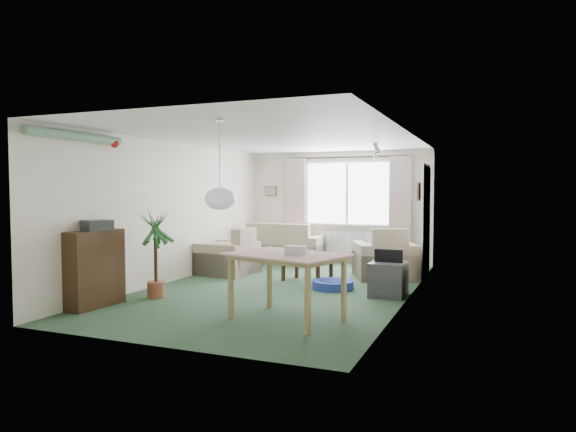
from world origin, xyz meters
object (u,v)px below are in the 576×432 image
at_px(armchair_corner, 385,252).
at_px(houseplant, 156,254).
at_px(tv_cube, 388,279).
at_px(coffee_table, 307,271).
at_px(dining_table, 287,288).
at_px(bookshelf, 95,269).
at_px(armchair_left, 228,251).
at_px(pet_bed, 333,285).
at_px(sofa, 283,243).

height_order(armchair_corner, houseplant, houseplant).
bearing_deg(houseplant, tv_cube, 23.97).
height_order(coffee_table, dining_table, dining_table).
xyz_separation_m(coffee_table, bookshelf, (-2.02, -2.84, 0.33)).
bearing_deg(bookshelf, houseplant, 65.99).
bearing_deg(armchair_left, houseplant, 5.27).
bearing_deg(houseplant, armchair_corner, 46.89).
relative_size(dining_table, tv_cube, 2.27).
distance_m(armchair_left, bookshelf, 3.10).
distance_m(houseplant, tv_cube, 3.45).
bearing_deg(dining_table, pet_bed, 91.27).
bearing_deg(dining_table, bookshelf, -172.98).
bearing_deg(coffee_table, houseplant, -128.25).
relative_size(armchair_left, tv_cube, 1.74).
height_order(dining_table, tv_cube, dining_table).
xyz_separation_m(sofa, armchair_left, (-0.40, -1.77, 0.00)).
xyz_separation_m(sofa, armchair_corner, (2.43, -1.11, 0.03)).
bearing_deg(sofa, armchair_left, 73.00).
bearing_deg(pet_bed, tv_cube, -13.38).
xyz_separation_m(dining_table, pet_bed, (-0.05, 2.08, -0.33)).
relative_size(armchair_corner, bookshelf, 0.98).
distance_m(armchair_corner, bookshelf, 4.91).
distance_m(armchair_left, dining_table, 3.60).
relative_size(bookshelf, houseplant, 0.81).
height_order(houseplant, tv_cube, houseplant).
height_order(sofa, bookshelf, bookshelf).
xyz_separation_m(sofa, bookshelf, (-0.74, -4.85, 0.09)).
bearing_deg(sofa, houseplant, 80.99).
distance_m(houseplant, pet_bed, 2.80).
xyz_separation_m(armchair_corner, bookshelf, (-3.17, -3.75, 0.06)).
xyz_separation_m(coffee_table, dining_table, (0.64, -2.51, 0.20)).
distance_m(sofa, armchair_corner, 2.67).
distance_m(bookshelf, dining_table, 2.68).
height_order(coffee_table, tv_cube, tv_cube).
bearing_deg(coffee_table, sofa, 122.29).
height_order(armchair_corner, dining_table, armchair_corner).
bearing_deg(pet_bed, armchair_left, 163.39).
xyz_separation_m(coffee_table, houseplant, (-1.61, -2.05, 0.45)).
bearing_deg(pet_bed, dining_table, -88.73).
height_order(bookshelf, dining_table, bookshelf).
relative_size(coffee_table, pet_bed, 1.29).
height_order(armchair_corner, coffee_table, armchair_corner).
bearing_deg(armchair_corner, dining_table, 57.47).
bearing_deg(coffee_table, armchair_left, 171.60).
xyz_separation_m(bookshelf, tv_cube, (3.54, 2.18, -0.27)).
height_order(armchair_left, tv_cube, armchair_left).
bearing_deg(dining_table, sofa, 112.96).
xyz_separation_m(armchair_left, tv_cube, (3.20, -0.90, -0.18)).
height_order(houseplant, dining_table, houseplant).
distance_m(coffee_table, houseplant, 2.64).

